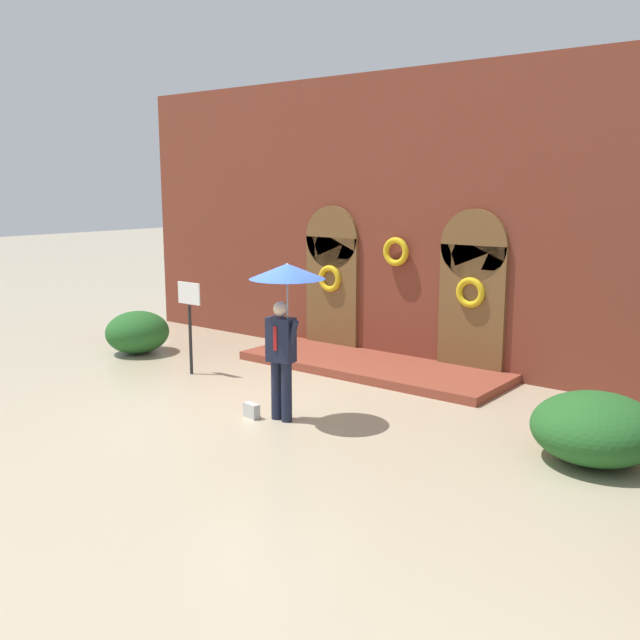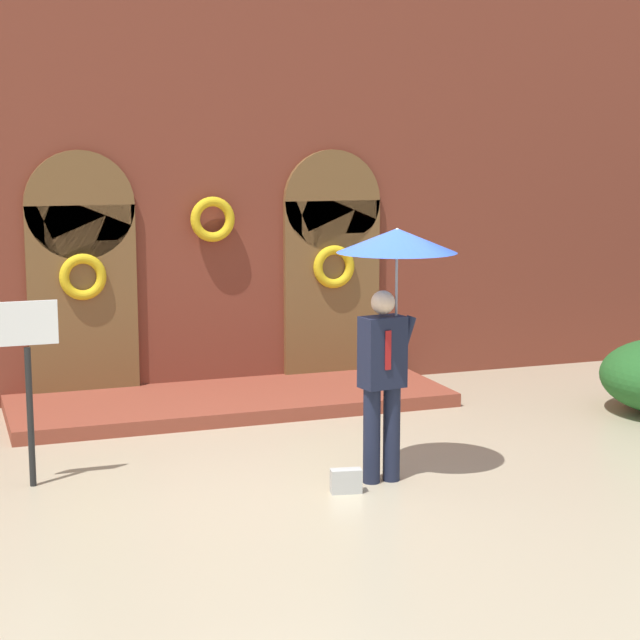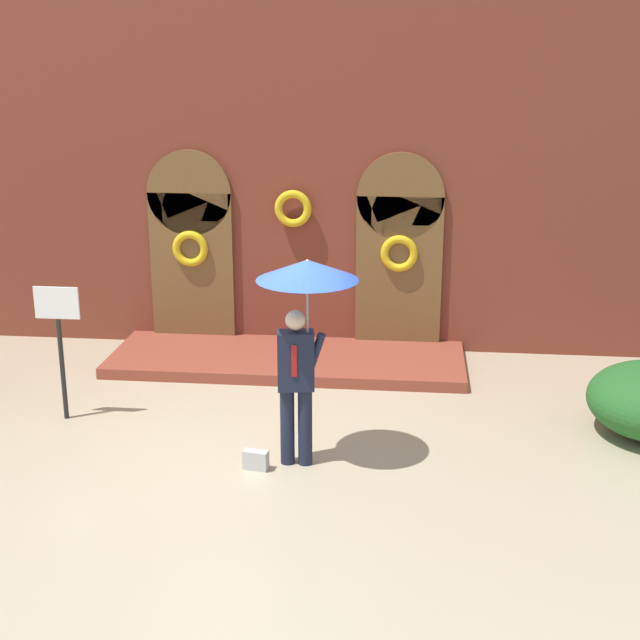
# 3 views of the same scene
# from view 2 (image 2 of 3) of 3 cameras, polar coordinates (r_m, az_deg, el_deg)

# --- Properties ---
(ground_plane) EXTENTS (80.00, 80.00, 0.00)m
(ground_plane) POSITION_cam_2_polar(r_m,az_deg,el_deg) (10.07, -0.15, -8.63)
(ground_plane) COLOR tan
(building_facade) EXTENTS (14.00, 2.30, 5.60)m
(building_facade) POSITION_cam_2_polar(r_m,az_deg,el_deg) (13.57, -6.10, 7.46)
(building_facade) COLOR brown
(building_facade) RESTS_ON ground
(person_with_umbrella) EXTENTS (1.10, 1.10, 2.36)m
(person_with_umbrella) POSITION_cam_2_polar(r_m,az_deg,el_deg) (9.73, 3.92, 2.27)
(person_with_umbrella) COLOR #191E33
(person_with_umbrella) RESTS_ON ground
(handbag) EXTENTS (0.30, 0.17, 0.22)m
(handbag) POSITION_cam_2_polar(r_m,az_deg,el_deg) (9.74, 1.40, -8.58)
(handbag) COLOR #B7B7B2
(handbag) RESTS_ON ground
(sign_post) EXTENTS (0.56, 0.06, 1.72)m
(sign_post) POSITION_cam_2_polar(r_m,az_deg,el_deg) (10.02, -15.32, -2.18)
(sign_post) COLOR black
(sign_post) RESTS_ON ground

